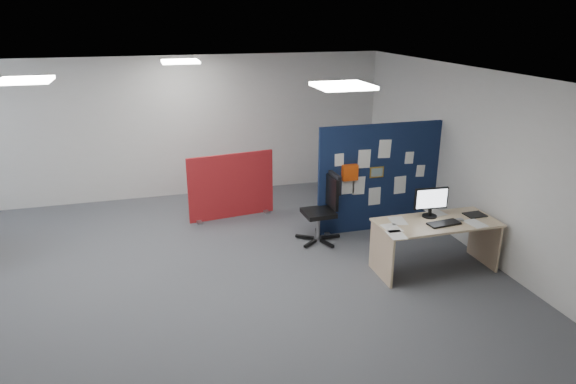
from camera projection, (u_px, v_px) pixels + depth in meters
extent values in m
plane|color=#4F5257|center=(172.00, 280.00, 6.98)|extent=(9.00, 9.00, 0.00)
cube|color=white|center=(155.00, 79.00, 6.09)|extent=(9.00, 7.00, 0.02)
cube|color=silver|center=(154.00, 129.00, 9.71)|extent=(9.00, 0.02, 2.70)
cube|color=silver|center=(192.00, 351.00, 3.36)|extent=(9.00, 0.02, 2.70)
cube|color=silver|center=(471.00, 160.00, 7.69)|extent=(0.02, 7.00, 2.70)
cube|color=white|center=(343.00, 86.00, 5.70)|extent=(0.60, 0.60, 0.04)
cube|color=white|center=(25.00, 80.00, 6.16)|extent=(0.60, 0.60, 0.04)
cube|color=white|center=(180.00, 62.00, 8.49)|extent=(0.60, 0.60, 0.04)
cube|color=#101D3A|center=(381.00, 177.00, 8.38)|extent=(2.16, 0.06, 1.78)
cube|color=gray|center=(326.00, 233.00, 8.43)|extent=(0.08, 0.30, 0.04)
cube|color=gray|center=(427.00, 221.00, 8.91)|extent=(0.08, 0.30, 0.04)
cube|color=white|center=(339.00, 160.00, 8.03)|extent=(0.15, 0.01, 0.20)
cube|color=white|center=(364.00, 159.00, 8.15)|extent=(0.21, 0.01, 0.30)
cube|color=white|center=(385.00, 149.00, 8.19)|extent=(0.21, 0.01, 0.30)
cube|color=white|center=(409.00, 158.00, 8.37)|extent=(0.15, 0.01, 0.20)
cube|color=white|center=(348.00, 185.00, 8.22)|extent=(0.21, 0.01, 0.30)
cube|color=white|center=(400.00, 185.00, 8.48)|extent=(0.21, 0.01, 0.30)
cube|color=white|center=(420.00, 171.00, 8.50)|extent=(0.15, 0.01, 0.20)
cube|color=white|center=(375.00, 196.00, 8.42)|extent=(0.21, 0.01, 0.30)
cube|color=white|center=(359.00, 186.00, 8.27)|extent=(0.21, 0.01, 0.30)
cube|color=gold|center=(377.00, 172.00, 8.29)|extent=(0.24, 0.01, 0.18)
cube|color=#F04E0F|center=(350.00, 173.00, 8.10)|extent=(0.25, 0.10, 0.25)
cube|color=tan|center=(437.00, 223.00, 7.04)|extent=(1.68, 0.75, 0.03)
cube|color=tan|center=(381.00, 254.00, 6.95)|extent=(0.03, 0.69, 0.70)
cube|color=tan|center=(484.00, 240.00, 7.37)|extent=(0.03, 0.69, 0.70)
cube|color=tan|center=(423.00, 224.00, 7.41)|extent=(1.51, 0.02, 0.30)
cylinder|color=black|center=(429.00, 216.00, 7.20)|extent=(0.20, 0.20, 0.02)
cube|color=black|center=(430.00, 212.00, 7.18)|extent=(0.04, 0.03, 0.10)
cube|color=black|center=(431.00, 198.00, 7.11)|extent=(0.49, 0.07, 0.31)
cube|color=white|center=(432.00, 199.00, 7.09)|extent=(0.45, 0.03, 0.27)
cube|color=black|center=(444.00, 223.00, 6.94)|extent=(0.46, 0.22, 0.02)
cube|color=gray|center=(460.00, 220.00, 7.05)|extent=(0.11, 0.07, 0.03)
cube|color=black|center=(475.00, 215.00, 7.25)|extent=(0.29, 0.23, 0.01)
cube|color=#AA1628|center=(231.00, 186.00, 8.95)|extent=(1.53, 0.25, 1.15)
cube|color=gray|center=(198.00, 219.00, 8.98)|extent=(0.08, 0.30, 0.04)
cube|color=gray|center=(266.00, 212.00, 9.30)|extent=(0.08, 0.30, 0.04)
cube|color=black|center=(331.00, 237.00, 8.22)|extent=(0.30, 0.06, 0.04)
cube|color=black|center=(317.00, 233.00, 8.37)|extent=(0.13, 0.30, 0.04)
cube|color=black|center=(305.00, 237.00, 8.22)|extent=(0.28, 0.21, 0.04)
cube|color=black|center=(310.00, 243.00, 7.99)|extent=(0.27, 0.23, 0.04)
cube|color=black|center=(327.00, 243.00, 7.99)|extent=(0.15, 0.30, 0.04)
cylinder|color=gray|center=(318.00, 226.00, 8.09)|extent=(0.06, 0.06, 0.42)
cube|color=black|center=(318.00, 213.00, 8.01)|extent=(0.48, 0.48, 0.07)
cube|color=black|center=(332.00, 192.00, 7.97)|extent=(0.07, 0.42, 0.50)
cube|color=black|center=(335.00, 183.00, 7.93)|extent=(0.08, 0.38, 0.30)
cube|color=white|center=(392.00, 228.00, 6.82)|extent=(0.22, 0.30, 0.00)
cube|color=white|center=(398.00, 221.00, 7.06)|extent=(0.26, 0.33, 0.00)
cube|color=white|center=(475.00, 223.00, 6.97)|extent=(0.25, 0.32, 0.00)
cube|color=white|center=(396.00, 235.00, 6.61)|extent=(0.23, 0.32, 0.00)
cube|color=white|center=(435.00, 212.00, 7.36)|extent=(0.24, 0.32, 0.00)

